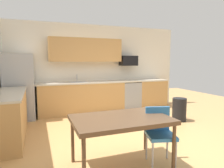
% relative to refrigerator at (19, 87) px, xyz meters
% --- Properties ---
extents(ground_plane, '(12.00, 12.00, 0.00)m').
position_rel_refrigerator_xyz_m(ground_plane, '(2.18, -2.22, -0.87)').
color(ground_plane, tan).
extents(wall_back, '(5.80, 0.10, 2.70)m').
position_rel_refrigerator_xyz_m(wall_back, '(2.18, 0.43, 0.48)').
color(wall_back, silver).
rests_on(wall_back, ground).
extents(cabinet_run_back, '(2.56, 0.60, 0.90)m').
position_rel_refrigerator_xyz_m(cabinet_run_back, '(1.71, 0.08, -0.42)').
color(cabinet_run_back, tan).
rests_on(cabinet_run_back, ground).
extents(cabinet_run_back_right, '(0.99, 0.60, 0.90)m').
position_rel_refrigerator_xyz_m(cabinet_run_back_right, '(4.08, 0.08, -0.42)').
color(cabinet_run_back_right, tan).
rests_on(cabinet_run_back_right, ground).
extents(cabinet_run_left, '(0.60, 2.00, 0.90)m').
position_rel_refrigerator_xyz_m(cabinet_run_left, '(-0.12, -1.42, -0.42)').
color(cabinet_run_left, tan).
rests_on(cabinet_run_left, ground).
extents(countertop_back, '(4.80, 0.64, 0.04)m').
position_rel_refrigerator_xyz_m(countertop_back, '(2.18, 0.08, 0.05)').
color(countertop_back, beige).
rests_on(countertop_back, cabinet_run_back).
extents(countertop_left, '(0.64, 2.00, 0.04)m').
position_rel_refrigerator_xyz_m(countertop_left, '(-0.12, -1.42, 0.05)').
color(countertop_left, beige).
rests_on(countertop_left, cabinet_run_left).
extents(upper_cabinets_back, '(2.20, 0.34, 0.70)m').
position_rel_refrigerator_xyz_m(upper_cabinets_back, '(1.88, 0.21, 1.03)').
color(upper_cabinets_back, tan).
extents(refrigerator, '(0.76, 0.70, 1.75)m').
position_rel_refrigerator_xyz_m(refrigerator, '(0.00, 0.00, 0.00)').
color(refrigerator, '#9EA0A5').
rests_on(refrigerator, ground).
extents(oven_range, '(0.60, 0.60, 0.91)m').
position_rel_refrigerator_xyz_m(oven_range, '(3.29, 0.08, -0.42)').
color(oven_range, '#999BA0').
rests_on(oven_range, ground).
extents(microwave, '(0.54, 0.36, 0.32)m').
position_rel_refrigerator_xyz_m(microwave, '(3.29, 0.18, 0.71)').
color(microwave, black).
extents(sink_basin, '(0.48, 0.40, 0.14)m').
position_rel_refrigerator_xyz_m(sink_basin, '(1.60, 0.08, 0.01)').
color(sink_basin, '#A5A8AD').
rests_on(sink_basin, countertop_back).
extents(sink_faucet, '(0.02, 0.02, 0.24)m').
position_rel_refrigerator_xyz_m(sink_faucet, '(1.60, 0.26, 0.17)').
color(sink_faucet, '#B2B5BA').
rests_on(sink_faucet, countertop_back).
extents(dining_table, '(1.40, 0.90, 0.75)m').
position_rel_refrigerator_xyz_m(dining_table, '(1.56, -3.22, -0.19)').
color(dining_table, brown).
rests_on(dining_table, ground).
extents(chair_near_table, '(0.49, 0.49, 0.85)m').
position_rel_refrigerator_xyz_m(chair_near_table, '(2.17, -3.30, -0.37)').
color(chair_near_table, '#2D72B7').
rests_on(chair_near_table, ground).
extents(trash_bin, '(0.36, 0.36, 0.60)m').
position_rel_refrigerator_xyz_m(trash_bin, '(3.91, -1.63, -0.57)').
color(trash_bin, black).
rests_on(trash_bin, ground).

